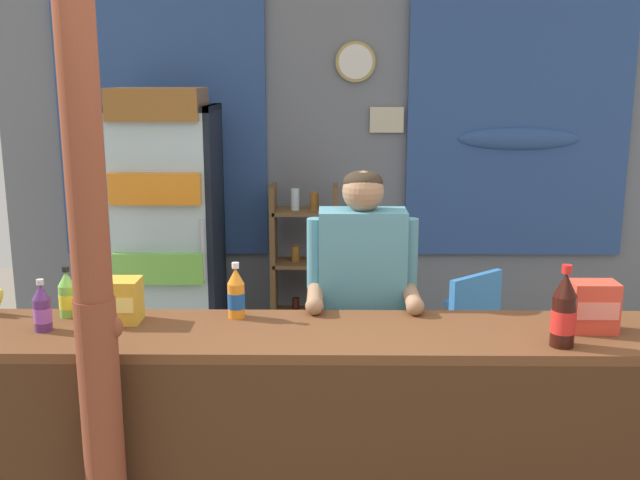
% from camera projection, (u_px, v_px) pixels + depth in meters
% --- Properties ---
extents(ground_plane, '(7.86, 7.86, 0.00)m').
position_uv_depth(ground_plane, '(337.00, 462.00, 3.88)').
color(ground_plane, gray).
extents(back_wall_curtained, '(4.83, 0.22, 2.57)m').
position_uv_depth(back_wall_curtained, '(337.00, 165.00, 5.40)').
color(back_wall_curtained, slate).
rests_on(back_wall_curtained, ground).
extents(stall_counter, '(3.37, 0.54, 0.97)m').
position_uv_depth(stall_counter, '(351.00, 429.00, 2.96)').
color(stall_counter, brown).
rests_on(stall_counter, ground).
extents(timber_post, '(0.17, 0.15, 2.43)m').
position_uv_depth(timber_post, '(95.00, 313.00, 2.60)').
color(timber_post, brown).
rests_on(timber_post, ground).
extents(drink_fridge, '(0.69, 0.62, 1.90)m').
position_uv_depth(drink_fridge, '(166.00, 220.00, 4.93)').
color(drink_fridge, black).
rests_on(drink_fridge, ground).
extents(bottle_shelf_rack, '(0.48, 0.28, 1.23)m').
position_uv_depth(bottle_shelf_rack, '(305.00, 268.00, 5.24)').
color(bottle_shelf_rack, brown).
rests_on(bottle_shelf_rack, ground).
extents(plastic_lawn_chair, '(0.62, 0.62, 0.86)m').
position_uv_depth(plastic_lawn_chair, '(457.00, 330.00, 4.41)').
color(plastic_lawn_chair, '#3884D6').
rests_on(plastic_lawn_chair, ground).
extents(shopkeeper, '(0.51, 0.42, 1.56)m').
position_uv_depth(shopkeeper, '(362.00, 294.00, 3.45)').
color(shopkeeper, '#28282D').
rests_on(shopkeeper, ground).
extents(soda_bottle_cola, '(0.09, 0.09, 0.32)m').
position_uv_depth(soda_bottle_cola, '(564.00, 312.00, 2.80)').
color(soda_bottle_cola, black).
rests_on(soda_bottle_cola, stall_counter).
extents(soda_bottle_lime_soda, '(0.07, 0.07, 0.22)m').
position_uv_depth(soda_bottle_lime_soda, '(67.00, 295.00, 3.15)').
color(soda_bottle_lime_soda, '#75C64C').
rests_on(soda_bottle_lime_soda, stall_counter).
extents(soda_bottle_grape_soda, '(0.07, 0.07, 0.21)m').
position_uv_depth(soda_bottle_grape_soda, '(42.00, 309.00, 2.98)').
color(soda_bottle_grape_soda, '#56286B').
rests_on(soda_bottle_grape_soda, stall_counter).
extents(soda_bottle_orange_soda, '(0.07, 0.07, 0.24)m').
position_uv_depth(soda_bottle_orange_soda, '(236.00, 294.00, 3.14)').
color(soda_bottle_orange_soda, orange).
rests_on(soda_bottle_orange_soda, stall_counter).
extents(snack_box_choco_powder, '(0.23, 0.14, 0.18)m').
position_uv_depth(snack_box_choco_powder, '(113.00, 300.00, 3.09)').
color(snack_box_choco_powder, gold).
rests_on(snack_box_choco_powder, stall_counter).
extents(snack_box_crackers, '(0.18, 0.13, 0.20)m').
position_uv_depth(snack_box_crackers, '(593.00, 307.00, 2.97)').
color(snack_box_crackers, '#E5422D').
rests_on(snack_box_crackers, stall_counter).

